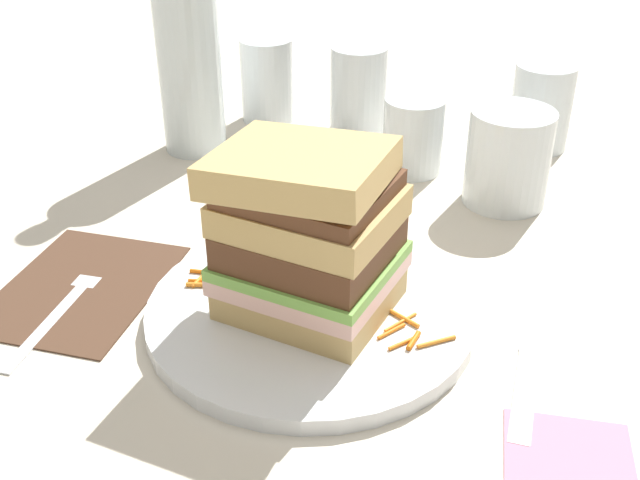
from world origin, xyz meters
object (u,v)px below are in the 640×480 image
at_px(napkin_dark, 82,287).
at_px(empty_tumbler_3, 541,107).
at_px(juice_glass, 508,163).
at_px(empty_tumbler_1, 359,89).
at_px(empty_tumbler_2, 267,80).
at_px(water_bottle, 187,40).
at_px(empty_tumbler_0, 413,135).
at_px(sandwich, 309,233).
at_px(fork, 67,299).
at_px(napkin_pink, 570,464).
at_px(main_plate, 311,312).
at_px(knife, 529,353).

distance_m(napkin_dark, empty_tumbler_3, 0.52).
xyz_separation_m(juice_glass, empty_tumbler_1, (-0.17, 0.14, 0.01)).
bearing_deg(empty_tumbler_2, water_bottle, -118.27).
distance_m(napkin_dark, empty_tumbler_0, 0.37).
xyz_separation_m(sandwich, water_bottle, (-0.20, 0.28, 0.05)).
height_order(napkin_dark, fork, fork).
height_order(napkin_dark, napkin_pink, same).
xyz_separation_m(napkin_dark, empty_tumbler_0, (0.23, 0.28, 0.04)).
xyz_separation_m(water_bottle, empty_tumbler_1, (0.17, 0.09, -0.07)).
bearing_deg(empty_tumbler_1, main_plate, -84.27).
bearing_deg(main_plate, water_bottle, 125.78).
relative_size(napkin_dark, knife, 0.80).
bearing_deg(napkin_dark, napkin_pink, -15.29).
bearing_deg(napkin_dark, juice_glass, 35.74).
distance_m(napkin_dark, water_bottle, 0.31).
distance_m(main_plate, empty_tumbler_2, 0.41).
bearing_deg(napkin_dark, sandwich, 0.80).
bearing_deg(water_bottle, empty_tumbler_3, 14.17).
bearing_deg(napkin_pink, water_bottle, 135.19).
xyz_separation_m(knife, empty_tumbler_3, (0.00, 0.38, 0.05)).
bearing_deg(empty_tumbler_1, napkin_dark, -112.21).
xyz_separation_m(knife, empty_tumbler_1, (-0.20, 0.38, 0.05)).
bearing_deg(empty_tumbler_0, sandwich, -98.01).
bearing_deg(fork, water_bottle, 92.08).
relative_size(fork, knife, 0.83).
bearing_deg(sandwich, empty_tumbler_2, 111.17).
bearing_deg(napkin_pink, juice_glass, 98.86).
relative_size(empty_tumbler_1, empty_tumbler_2, 1.01).
distance_m(juice_glass, empty_tumbler_0, 0.11).
height_order(sandwich, napkin_pink, sandwich).
distance_m(fork, juice_glass, 0.42).
relative_size(sandwich, water_bottle, 0.51).
relative_size(knife, water_bottle, 0.73).
bearing_deg(empty_tumbler_2, napkin_pink, -55.37).
bearing_deg(water_bottle, sandwich, -54.43).
bearing_deg(empty_tumbler_3, napkin_dark, -133.42).
xyz_separation_m(fork, knife, (0.36, 0.02, -0.00)).
height_order(knife, juice_glass, juice_glass).
xyz_separation_m(napkin_dark, knife, (0.35, -0.00, 0.00)).
height_order(napkin_dark, empty_tumbler_3, empty_tumbler_3).
relative_size(fork, water_bottle, 0.60).
distance_m(sandwich, fork, 0.21).
relative_size(water_bottle, empty_tumbler_0, 3.51).
bearing_deg(knife, napkin_dark, 179.82).
xyz_separation_m(knife, empty_tumbler_2, (-0.31, 0.39, 0.05)).
bearing_deg(empty_tumbler_1, juice_glass, -39.32).
relative_size(sandwich, empty_tumbler_3, 1.50).
xyz_separation_m(empty_tumbler_0, napkin_pink, (0.15, -0.39, -0.04)).
bearing_deg(empty_tumbler_2, juice_glass, -27.71).
distance_m(knife, juice_glass, 0.24).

